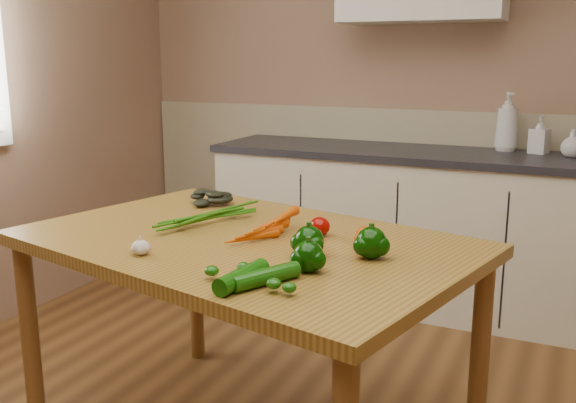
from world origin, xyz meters
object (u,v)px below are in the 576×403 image
at_px(soap_bottle_a, 507,122).
at_px(tomato_a, 320,227).
at_px(table, 244,263).
at_px(zucchini_b, 242,277).
at_px(soap_bottle_c, 573,143).
at_px(pepper_c, 308,257).
at_px(pepper_a, 309,241).
at_px(carrot_bunch, 249,222).
at_px(zucchini_a, 265,277).
at_px(leafy_greens, 211,192).
at_px(garlic_bulb, 141,247).
at_px(pepper_b, 371,243).
at_px(soap_bottle_b, 540,135).
at_px(tomato_b, 365,235).
at_px(tomato_c, 364,239).

bearing_deg(soap_bottle_a, tomato_a, -135.85).
height_order(table, zucchini_b, zucchini_b).
bearing_deg(table, soap_bottle_c, 74.61).
bearing_deg(soap_bottle_c, pepper_c, -131.82).
relative_size(pepper_a, pepper_c, 1.05).
bearing_deg(carrot_bunch, table, -63.91).
relative_size(zucchini_a, zucchini_b, 1.05).
height_order(soap_bottle_c, leafy_greens, soap_bottle_c).
bearing_deg(zucchini_a, garlic_bulb, 170.76).
bearing_deg(zucchini_a, pepper_a, 89.01).
relative_size(table, pepper_b, 17.51).
bearing_deg(pepper_b, soap_bottle_b, 79.77).
bearing_deg(soap_bottle_c, zucchini_a, -132.15).
bearing_deg(soap_bottle_a, soap_bottle_c, -48.33).
xyz_separation_m(pepper_a, tomato_a, (-0.06, 0.23, -0.01)).
height_order(tomato_b, zucchini_a, tomato_b).
bearing_deg(soap_bottle_b, pepper_a, 91.91).
height_order(soap_bottle_c, zucchini_a, soap_bottle_c).
bearing_deg(pepper_a, soap_bottle_a, 80.02).
relative_size(soap_bottle_a, pepper_b, 3.35).
xyz_separation_m(carrot_bunch, pepper_c, (0.35, -0.30, 0.01)).
xyz_separation_m(soap_bottle_a, carrot_bunch, (-0.64, -1.80, -0.22)).
bearing_deg(zucchini_a, table, 125.84).
relative_size(table, garlic_bulb, 30.04).
bearing_deg(leafy_greens, soap_bottle_b, 51.71).
height_order(carrot_bunch, garlic_bulb, carrot_bunch).
relative_size(pepper_b, tomato_c, 1.54).
distance_m(pepper_c, tomato_a, 0.38).
relative_size(soap_bottle_b, pepper_c, 2.23).
bearing_deg(tomato_a, pepper_b, -35.28).
relative_size(tomato_a, zucchini_a, 0.34).
relative_size(pepper_b, tomato_b, 1.53).
xyz_separation_m(carrot_bunch, tomato_a, (0.24, 0.06, -0.00)).
xyz_separation_m(soap_bottle_a, pepper_a, (-0.35, -1.97, -0.21)).
bearing_deg(zucchini_a, tomato_c, 73.39).
bearing_deg(tomato_b, zucchini_b, -108.43).
height_order(table, tomato_b, tomato_b).
relative_size(garlic_bulb, zucchini_b, 0.28).
bearing_deg(tomato_b, soap_bottle_b, 76.93).
distance_m(pepper_a, zucchini_b, 0.33).
xyz_separation_m(table, soap_bottle_c, (0.97, 1.78, 0.25)).
bearing_deg(soap_bottle_b, pepper_c, 94.31).
xyz_separation_m(tomato_a, tomato_b, (0.17, -0.03, -0.00)).
height_order(garlic_bulb, zucchini_a, same).
distance_m(carrot_bunch, pepper_a, 0.34).
xyz_separation_m(pepper_c, tomato_b, (0.06, 0.34, -0.02)).
bearing_deg(pepper_b, zucchini_b, -122.06).
height_order(carrot_bunch, tomato_c, carrot_bunch).
bearing_deg(zucchini_b, soap_bottle_b, 75.67).
distance_m(carrot_bunch, pepper_b, 0.49).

